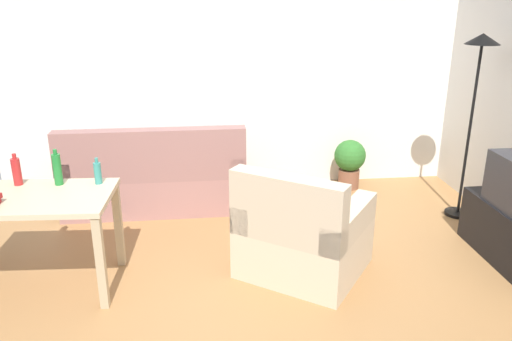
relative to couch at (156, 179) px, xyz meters
The scene contains 10 objects.
ground_plane 1.82m from the couch, 62.17° to the right, with size 5.20×4.40×0.02m, color #9E7042.
wall_rear 1.47m from the couch, 36.17° to the left, with size 5.20×0.10×2.70m, color silver.
couch is the anchor object (origin of this frame).
torchiere_lamp 3.33m from the couch, 10.34° to the right, with size 0.32×0.32×1.81m.
desk 1.71m from the couch, 118.15° to the right, with size 1.24×0.77×0.76m.
potted_plant 2.21m from the couch, ahead, with size 0.36×0.36×0.57m.
armchair 1.96m from the couch, 49.87° to the right, with size 1.22×1.21×0.92m.
bottle_red 1.64m from the couch, 126.92° to the right, with size 0.07×0.07×0.25m.
bottle_green 1.52m from the couch, 115.97° to the right, with size 0.07×0.07×0.28m.
bottle_tall 1.42m from the couch, 103.84° to the right, with size 0.06×0.06×0.21m.
Camera 1 is at (-0.35, -3.50, 2.18)m, focal length 35.70 mm.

